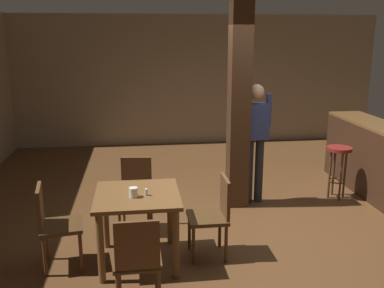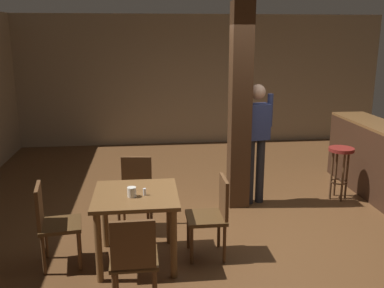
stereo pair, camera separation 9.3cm
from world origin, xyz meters
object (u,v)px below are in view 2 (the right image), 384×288
object	(u,v)px
bar_stool_near	(340,161)
chair_west	(52,221)
chair_south	(134,257)
napkin_cup	(132,192)
dining_table	(136,206)
bar_counter	(368,157)
standing_person	(256,135)
chair_east	(213,213)
salt_shaker	(145,192)
chair_north	(136,190)

from	to	relation	value
bar_stool_near	chair_west	bearing A→B (deg)	-158.64
chair_south	napkin_cup	world-z (taller)	chair_south
dining_table	chair_south	size ratio (longest dim) A/B	0.98
bar_counter	bar_stool_near	distance (m)	0.62
standing_person	chair_east	bearing A→B (deg)	-120.01
chair_south	salt_shaker	distance (m)	0.84
chair_west	salt_shaker	distance (m)	1.01
dining_table	salt_shaker	distance (m)	0.21
chair_west	bar_stool_near	bearing A→B (deg)	21.36
napkin_cup	standing_person	bearing A→B (deg)	42.85
bar_counter	bar_stool_near	bearing A→B (deg)	-156.35
standing_person	chair_north	bearing A→B (deg)	-158.47
napkin_cup	bar_counter	world-z (taller)	bar_counter
chair_west	bar_stool_near	distance (m)	4.09
napkin_cup	bar_stool_near	distance (m)	3.38
chair_north	bar_counter	world-z (taller)	bar_counter
chair_west	chair_east	bearing A→B (deg)	0.74
napkin_cup	chair_east	bearing A→B (deg)	7.94
dining_table	chair_west	xyz separation A→B (m)	(-0.86, 0.00, -0.12)
chair_north	salt_shaker	bearing A→B (deg)	-82.63
dining_table	chair_north	xyz separation A→B (m)	(-0.02, 0.82, -0.12)
napkin_cup	chair_south	bearing A→B (deg)	-87.97
chair_north	salt_shaker	world-z (taller)	chair_north
napkin_cup	bar_counter	size ratio (longest dim) A/B	0.05
dining_table	chair_east	xyz separation A→B (m)	(0.82, 0.03, -0.12)
salt_shaker	standing_person	bearing A→B (deg)	44.54
napkin_cup	standing_person	distance (m)	2.33
chair_west	salt_shaker	bearing A→B (deg)	-3.96
chair_west	napkin_cup	distance (m)	0.89
chair_east	bar_counter	world-z (taller)	bar_counter
chair_north	bar_stool_near	world-z (taller)	chair_north
dining_table	bar_counter	world-z (taller)	bar_counter
salt_shaker	bar_counter	world-z (taller)	bar_counter
bar_counter	chair_north	bearing A→B (deg)	-165.37
chair_west	standing_person	bearing A→B (deg)	30.33
dining_table	napkin_cup	xyz separation A→B (m)	(-0.04, -0.09, 0.20)
chair_north	napkin_cup	xyz separation A→B (m)	(-0.02, -0.91, 0.32)
napkin_cup	standing_person	world-z (taller)	standing_person
chair_north	standing_person	xyz separation A→B (m)	(1.68, 0.66, 0.50)
chair_east	bar_counter	bearing A→B (deg)	32.55
dining_table	chair_north	size ratio (longest dim) A/B	0.98
chair_east	standing_person	size ratio (longest dim) A/B	0.52
salt_shaker	bar_stool_near	distance (m)	3.25
napkin_cup	salt_shaker	world-z (taller)	napkin_cup
chair_west	chair_south	distance (m)	1.20
dining_table	napkin_cup	size ratio (longest dim) A/B	8.53
chair_south	standing_person	bearing A→B (deg)	54.28
napkin_cup	bar_counter	xyz separation A→B (m)	(3.54, 1.83, -0.27)
chair_west	napkin_cup	world-z (taller)	chair_west
chair_west	napkin_cup	xyz separation A→B (m)	(0.83, -0.10, 0.32)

